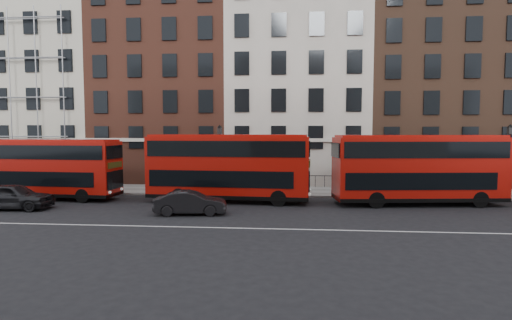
# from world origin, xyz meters

# --- Properties ---
(ground) EXTENTS (120.00, 120.00, 0.00)m
(ground) POSITION_xyz_m (0.00, 0.00, 0.00)
(ground) COLOR black
(ground) RESTS_ON ground
(pavement) EXTENTS (80.00, 5.00, 0.15)m
(pavement) POSITION_xyz_m (0.00, 10.50, 0.07)
(pavement) COLOR slate
(pavement) RESTS_ON ground
(kerb) EXTENTS (80.00, 0.30, 0.16)m
(kerb) POSITION_xyz_m (0.00, 8.00, 0.08)
(kerb) COLOR gray
(kerb) RESTS_ON ground
(road_centre_line) EXTENTS (70.00, 0.12, 0.01)m
(road_centre_line) POSITION_xyz_m (0.00, -2.00, 0.01)
(road_centre_line) COLOR white
(road_centre_line) RESTS_ON ground
(building_terrace) EXTENTS (64.00, 11.95, 22.00)m
(building_terrace) POSITION_xyz_m (-0.31, 17.88, 10.24)
(building_terrace) COLOR beige
(building_terrace) RESTS_ON ground
(bus_a) EXTENTS (10.52, 3.19, 4.36)m
(bus_a) POSITION_xyz_m (-18.15, 5.64, 2.34)
(bus_a) COLOR #B41009
(bus_a) RESTS_ON ground
(bus_b) EXTENTS (11.38, 3.37, 4.72)m
(bus_b) POSITION_xyz_m (-4.91, 5.64, 2.53)
(bus_b) COLOR #B41009
(bus_b) RESTS_ON ground
(bus_c) EXTENTS (11.40, 3.91, 4.69)m
(bus_c) POSITION_xyz_m (7.95, 5.63, 2.52)
(bus_c) COLOR #B41009
(bus_c) RESTS_ON ground
(car_rear) EXTENTS (4.99, 2.23, 1.67)m
(car_rear) POSITION_xyz_m (-18.07, 1.72, 0.83)
(car_rear) COLOR black
(car_rear) RESTS_ON ground
(car_front) EXTENTS (4.37, 1.96, 1.39)m
(car_front) POSITION_xyz_m (-6.45, 1.16, 0.70)
(car_front) COLOR black
(car_front) RESTS_ON ground
(lamp_post_left) EXTENTS (0.44, 0.44, 5.33)m
(lamp_post_left) POSITION_xyz_m (-6.10, 9.10, 3.08)
(lamp_post_left) COLOR black
(lamp_post_left) RESTS_ON pavement
(lamp_post_right) EXTENTS (0.44, 0.44, 5.33)m
(lamp_post_right) POSITION_xyz_m (15.37, 8.69, 3.08)
(lamp_post_right) COLOR black
(lamp_post_right) RESTS_ON pavement
(iron_railings) EXTENTS (6.60, 0.06, 1.00)m
(iron_railings) POSITION_xyz_m (0.00, 12.70, 0.65)
(iron_railings) COLOR black
(iron_railings) RESTS_ON pavement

